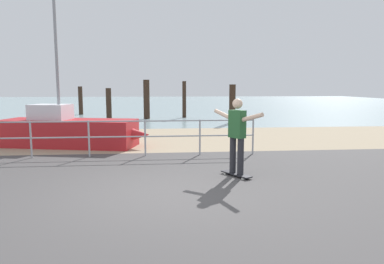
{
  "coord_description": "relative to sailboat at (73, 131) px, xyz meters",
  "views": [
    {
      "loc": [
        0.1,
        -6.38,
        2.0
      ],
      "look_at": [
        0.9,
        2.0,
        0.9
      ],
      "focal_mm": 32.93,
      "sensor_mm": 36.0,
      "label": 1
    }
  ],
  "objects": [
    {
      "name": "groyne_post_0",
      "position": [
        -2.58,
        13.3,
        0.46
      ],
      "size": [
        0.29,
        0.29,
        1.97
      ],
      "primitive_type": "cylinder",
      "color": "#332319",
      "rests_on": "ground"
    },
    {
      "name": "sailboat",
      "position": [
        0.0,
        0.0,
        0.0
      ],
      "size": [
        5.07,
        2.36,
        5.61
      ],
      "color": "#B21E23",
      "rests_on": "ground"
    },
    {
      "name": "railing_fence",
      "position": [
        0.86,
        -1.87,
        0.17
      ],
      "size": [
        9.45,
        0.05,
        1.05
      ],
      "color": "#9EA0A5",
      "rests_on": "ground"
    },
    {
      "name": "groyne_post_4",
      "position": [
        6.78,
        6.84,
        0.52
      ],
      "size": [
        0.34,
        0.34,
        2.09
      ],
      "primitive_type": "cylinder",
      "color": "#332319",
      "rests_on": "ground"
    },
    {
      "name": "ground_plane",
      "position": [
        2.72,
        -6.47,
        -0.53
      ],
      "size": [
        24.0,
        10.0,
        0.04
      ],
      "primitive_type": "cube",
      "color": "#474444",
      "rests_on": "ground"
    },
    {
      "name": "sea_surface",
      "position": [
        2.72,
        29.53,
        -0.53
      ],
      "size": [
        72.0,
        50.0,
        0.04
      ],
      "primitive_type": "cube",
      "color": "#849EA3",
      "rests_on": "ground"
    },
    {
      "name": "groyne_post_2",
      "position": [
        2.1,
        9.69,
        0.66
      ],
      "size": [
        0.37,
        0.37,
        2.37
      ],
      "primitive_type": "cylinder",
      "color": "#332319",
      "rests_on": "ground"
    },
    {
      "name": "skateboarder",
      "position": [
        4.51,
        -4.39,
        0.49
      ],
      "size": [
        0.84,
        1.28,
        1.65
      ],
      "color": "#26262B",
      "rests_on": "skateboard"
    },
    {
      "name": "groyne_post_1",
      "position": [
        -0.24,
        10.27,
        0.41
      ],
      "size": [
        0.33,
        0.33,
        1.88
      ],
      "primitive_type": "cylinder",
      "color": "#332319",
      "rests_on": "ground"
    },
    {
      "name": "beach_strip",
      "position": [
        2.72,
        1.53,
        -0.53
      ],
      "size": [
        24.0,
        6.0,
        0.04
      ],
      "primitive_type": "cube",
      "color": "tan",
      "rests_on": "ground"
    },
    {
      "name": "groyne_post_3",
      "position": [
        4.44,
        10.35,
        0.63
      ],
      "size": [
        0.24,
        0.24,
        2.3
      ],
      "primitive_type": "cylinder",
      "color": "#332319",
      "rests_on": "ground"
    },
    {
      "name": "skateboard",
      "position": [
        4.51,
        -4.39,
        -0.46
      ],
      "size": [
        0.59,
        0.78,
        0.08
      ],
      "color": "black",
      "rests_on": "ground"
    }
  ]
}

